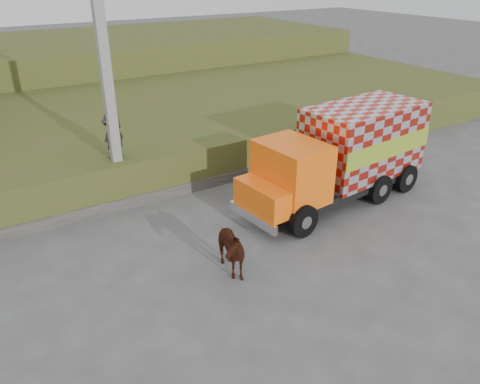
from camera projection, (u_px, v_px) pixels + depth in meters
ground at (214, 258)px, 12.73m from camera, size 120.00×120.00×0.00m
embankment at (101, 132)px, 20.04m from camera, size 40.00×12.00×1.50m
embankment_far at (41, 67)px, 28.87m from camera, size 40.00×12.00×3.00m
retaining_strip at (95, 208)px, 14.90m from camera, size 16.00×0.50×0.40m
utility_pole at (107, 80)px, 13.98m from camera, size 1.20×0.30×8.00m
cargo_truck at (343, 154)px, 15.37m from camera, size 7.05×2.95×3.07m
cow at (227, 249)px, 11.89m from camera, size 0.89×1.69×1.37m
pedestrian at (112, 129)px, 14.90m from camera, size 0.80×0.63×1.94m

